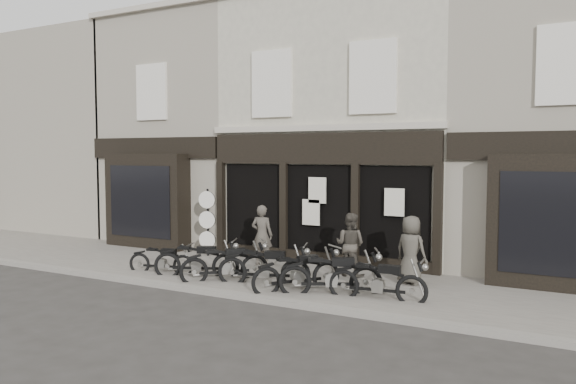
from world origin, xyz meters
The scene contains 18 objects.
ground_plane centered at (0.00, 0.00, 0.00)m, with size 90.00×90.00×0.00m, color #2D2B28.
pavement centered at (0.00, 0.90, 0.06)m, with size 30.00×4.20×0.12m, color #655F59.
kerb centered at (0.00, -1.25, 0.07)m, with size 30.00×0.25×0.13m, color gray.
central_building centered at (0.00, 5.95, 4.08)m, with size 7.30×6.22×8.34m.
neighbour_left centered at (-6.35, 5.90, 4.04)m, with size 5.60×6.73×8.34m.
neighbour_right centered at (6.35, 5.90, 4.04)m, with size 5.60×6.73×8.34m.
filler_left centered at (-14.50, 6.00, 4.10)m, with size 11.00×6.00×8.20m, color gray.
motorcycle_0 centered at (-3.21, -0.22, 0.36)m, with size 1.84×0.77×0.90m.
motorcycle_1 centered at (-2.04, -0.18, 0.43)m, with size 2.13×1.19×1.09m.
motorcycle_2 centered at (-1.14, -0.19, 0.43)m, with size 1.78×1.80×1.09m.
motorcycle_3 centered at (-0.05, -0.08, 0.44)m, with size 2.24×1.07×1.12m.
motorcycle_4 centered at (0.94, -0.22, 0.43)m, with size 1.61×1.94×1.09m.
motorcycle_5 centered at (1.80, -0.19, 0.45)m, with size 2.19×1.37×1.14m.
motorcycle_6 centered at (2.90, -0.14, 0.42)m, with size 2.23×0.61×1.07m.
man_left centered at (-1.27, 1.81, 0.98)m, with size 0.63×0.41×1.73m, color #46413A.
man_centre centered at (1.48, 1.70, 0.95)m, with size 0.80×0.63×1.65m, color #413B34.
man_right centered at (3.13, 1.54, 0.96)m, with size 0.82×0.53×1.68m, color #444038.
advert_sign_post centered at (-3.51, 2.23, 1.08)m, with size 0.53×0.35×2.21m.
Camera 1 is at (6.96, -11.80, 3.33)m, focal length 35.00 mm.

